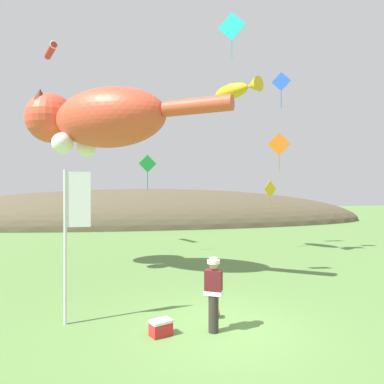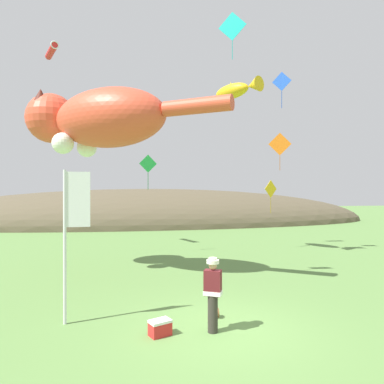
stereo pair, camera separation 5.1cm
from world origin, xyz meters
TOP-DOWN VIEW (x-y plane):
  - ground_plane at (0.00, 0.00)m, footprint 120.00×120.00m
  - distant_hill_ridge at (0.00, 28.14)m, footprint 48.37×15.09m
  - festival_attendant at (-0.26, -0.12)m, footprint 0.49×0.42m
  - kite_spool at (0.02, 0.77)m, footprint 0.17×0.26m
  - picnic_cooler at (-1.51, -0.07)m, footprint 0.58×0.50m
  - festival_banner_pole at (-3.65, 1.05)m, footprint 0.66×0.08m
  - kite_giant_cat at (-3.50, 6.14)m, footprint 7.86×5.70m
  - kite_fish_windsock at (3.29, 9.07)m, footprint 2.16×2.88m
  - kite_tube_streamer at (-6.48, 12.32)m, footprint 1.10×1.96m
  - kite_diamond_gold at (5.81, 10.47)m, footprint 0.92×0.47m
  - kite_diamond_orange at (6.80, 11.40)m, footprint 1.33×0.39m
  - kite_diamond_teal at (2.64, 7.69)m, footprint 1.19×0.71m
  - kite_diamond_blue at (5.62, 8.65)m, footprint 0.84×0.56m
  - kite_diamond_green at (-1.22, 10.17)m, footprint 0.94×0.18m

SIDE VIEW (x-z plane):
  - ground_plane at x=0.00m, z-range 0.00..0.00m
  - distant_hill_ridge at x=0.00m, z-range -3.56..3.56m
  - kite_spool at x=0.02m, z-range 0.00..0.26m
  - picnic_cooler at x=-1.51m, z-range 0.00..0.36m
  - festival_attendant at x=-0.26m, z-range 0.07..1.84m
  - festival_banner_pole at x=-3.65m, z-range 0.60..4.50m
  - kite_diamond_gold at x=5.81m, z-range 2.49..4.40m
  - kite_diamond_green at x=-1.22m, z-range 3.85..5.70m
  - kite_diamond_orange at x=6.80m, z-range 5.04..7.32m
  - kite_giant_cat at x=-3.50m, z-range 4.84..7.58m
  - kite_fish_windsock at x=3.29m, z-range 8.17..9.06m
  - kite_diamond_blue at x=5.62m, z-range 8.09..9.99m
  - kite_diamond_teal at x=2.64m, z-range 10.06..12.34m
  - kite_tube_streamer at x=-6.48m, z-range 11.01..11.44m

